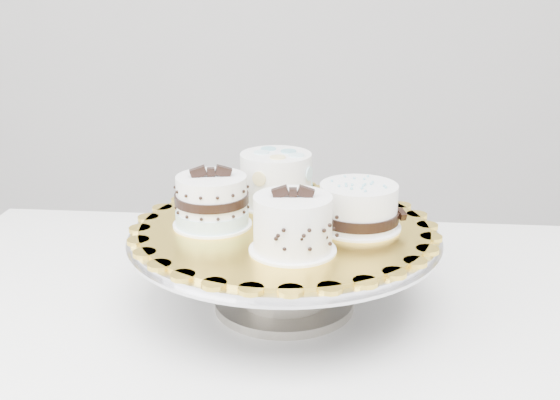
{
  "coord_description": "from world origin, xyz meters",
  "views": [
    {
      "loc": [
        -0.07,
        -0.71,
        1.19
      ],
      "look_at": [
        -0.05,
        0.16,
        0.9
      ],
      "focal_mm": 45.0,
      "sensor_mm": 36.0,
      "label": 1
    }
  ],
  "objects_px": {
    "cake_banded": "(212,203)",
    "cake_dots": "(276,178)",
    "cake_swirl": "(293,225)",
    "cake_board": "(284,228)",
    "cake_stand": "(284,254)",
    "cake_ribbon": "(359,207)",
    "table": "(314,376)"
  },
  "relations": [
    {
      "from": "cake_banded",
      "to": "cake_dots",
      "type": "height_order",
      "value": "cake_banded"
    },
    {
      "from": "cake_swirl",
      "to": "cake_dots",
      "type": "bearing_deg",
      "value": 97.46
    },
    {
      "from": "cake_swirl",
      "to": "cake_banded",
      "type": "height_order",
      "value": "same"
    },
    {
      "from": "cake_board",
      "to": "cake_swirl",
      "type": "relative_size",
      "value": 3.6
    },
    {
      "from": "cake_stand",
      "to": "cake_board",
      "type": "xyz_separation_m",
      "value": [
        -0.0,
        0.0,
        0.04
      ]
    },
    {
      "from": "cake_board",
      "to": "cake_ribbon",
      "type": "distance_m",
      "value": 0.1
    },
    {
      "from": "cake_stand",
      "to": "cake_board",
      "type": "bearing_deg",
      "value": 104.04
    },
    {
      "from": "cake_board",
      "to": "cake_ribbon",
      "type": "relative_size",
      "value": 3.0
    },
    {
      "from": "table",
      "to": "cake_banded",
      "type": "xyz_separation_m",
      "value": [
        -0.13,
        0.06,
        0.23
      ]
    },
    {
      "from": "table",
      "to": "cake_ribbon",
      "type": "bearing_deg",
      "value": 44.96
    },
    {
      "from": "cake_swirl",
      "to": "cake_banded",
      "type": "bearing_deg",
      "value": 140.68
    },
    {
      "from": "cake_banded",
      "to": "cake_ribbon",
      "type": "relative_size",
      "value": 0.82
    },
    {
      "from": "cake_stand",
      "to": "cake_board",
      "type": "distance_m",
      "value": 0.04
    },
    {
      "from": "cake_board",
      "to": "cake_swirl",
      "type": "bearing_deg",
      "value": -85.41
    },
    {
      "from": "cake_board",
      "to": "cake_dots",
      "type": "height_order",
      "value": "cake_dots"
    },
    {
      "from": "cake_stand",
      "to": "cake_banded",
      "type": "xyz_separation_m",
      "value": [
        -0.09,
        0.01,
        0.07
      ]
    },
    {
      "from": "cake_stand",
      "to": "cake_banded",
      "type": "distance_m",
      "value": 0.12
    },
    {
      "from": "table",
      "to": "cake_dots",
      "type": "distance_m",
      "value": 0.28
    },
    {
      "from": "cake_board",
      "to": "cake_ribbon",
      "type": "bearing_deg",
      "value": -4.69
    },
    {
      "from": "cake_banded",
      "to": "cake_board",
      "type": "bearing_deg",
      "value": -8.94
    },
    {
      "from": "cake_banded",
      "to": "cake_ribbon",
      "type": "height_order",
      "value": "cake_banded"
    },
    {
      "from": "cake_board",
      "to": "cake_dots",
      "type": "xyz_separation_m",
      "value": [
        -0.01,
        0.09,
        0.04
      ]
    },
    {
      "from": "cake_swirl",
      "to": "cake_banded",
      "type": "distance_m",
      "value": 0.14
    },
    {
      "from": "table",
      "to": "cake_board",
      "type": "height_order",
      "value": "cake_board"
    },
    {
      "from": "table",
      "to": "cake_dots",
      "type": "height_order",
      "value": "cake_dots"
    },
    {
      "from": "cake_dots",
      "to": "cake_board",
      "type": "bearing_deg",
      "value": -71.18
    },
    {
      "from": "table",
      "to": "cake_stand",
      "type": "distance_m",
      "value": 0.17
    },
    {
      "from": "cake_board",
      "to": "cake_ribbon",
      "type": "height_order",
      "value": "cake_ribbon"
    },
    {
      "from": "cake_stand",
      "to": "cake_dots",
      "type": "distance_m",
      "value": 0.12
    },
    {
      "from": "cake_board",
      "to": "cake_swirl",
      "type": "xyz_separation_m",
      "value": [
        0.01,
        -0.09,
        0.04
      ]
    },
    {
      "from": "table",
      "to": "cake_dots",
      "type": "relative_size",
      "value": 10.55
    },
    {
      "from": "cake_swirl",
      "to": "cake_banded",
      "type": "relative_size",
      "value": 1.02
    }
  ]
}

